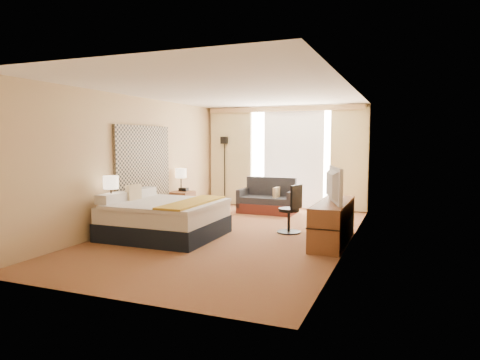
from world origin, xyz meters
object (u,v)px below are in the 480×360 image
at_px(nightstand_left, 113,222).
at_px(lamp_left, 111,183).
at_px(bed, 164,218).
at_px(media_dresser, 333,222).
at_px(loveseat, 268,201).
at_px(desk_chair, 291,212).
at_px(nightstand_right, 182,203).
at_px(television, 329,185).
at_px(lamp_right, 181,174).
at_px(floor_lamp, 225,157).

height_order(nightstand_left, lamp_left, lamp_left).
distance_m(bed, lamp_left, 1.12).
xyz_separation_m(media_dresser, loveseat, (-1.95, 2.49, -0.07)).
bearing_deg(nightstand_left, desk_chair, 28.26).
relative_size(loveseat, desk_chair, 1.48).
distance_m(nightstand_left, nightstand_right, 2.50).
xyz_separation_m(media_dresser, bed, (-2.89, -0.65, -0.01)).
height_order(lamp_left, television, television).
relative_size(bed, lamp_right, 3.56).
xyz_separation_m(floor_lamp, desk_chair, (2.59, -2.82, -0.89)).
height_order(nightstand_left, desk_chair, desk_chair).
bearing_deg(floor_lamp, nightstand_left, -93.45).
relative_size(bed, desk_chair, 2.07).
xyz_separation_m(nightstand_right, television, (3.65, -1.59, 0.72)).
bearing_deg(loveseat, lamp_right, -150.59).
bearing_deg(floor_lamp, media_dresser, -43.83).
height_order(media_dresser, lamp_right, lamp_right).
height_order(media_dresser, loveseat, loveseat).
xyz_separation_m(desk_chair, lamp_right, (-2.91, 1.02, 0.56)).
relative_size(media_dresser, lamp_right, 3.39).
distance_m(media_dresser, bed, 2.96).
relative_size(bed, television, 1.84).
xyz_separation_m(floor_lamp, lamp_left, (-0.25, -4.40, -0.31)).
relative_size(media_dresser, bed, 0.95).
bearing_deg(television, lamp_left, 86.30).
height_order(bed, loveseat, bed).
xyz_separation_m(nightstand_left, lamp_right, (-0.06, 2.56, 0.69)).
distance_m(nightstand_left, television, 3.83).
bearing_deg(media_dresser, floor_lamp, 136.17).
bearing_deg(television, nightstand_right, 47.88).
height_order(nightstand_left, nightstand_right, same).
bearing_deg(nightstand_right, loveseat, 30.66).
xyz_separation_m(nightstand_left, desk_chair, (2.85, 1.53, 0.13)).
xyz_separation_m(nightstand_left, media_dresser, (3.70, 1.05, 0.07)).
xyz_separation_m(loveseat, lamp_right, (-1.81, -0.98, 0.69)).
relative_size(media_dresser, desk_chair, 1.97).
relative_size(floor_lamp, television, 1.78).
xyz_separation_m(media_dresser, television, (-0.05, -0.14, 0.65)).
distance_m(bed, desk_chair, 2.33).
distance_m(loveseat, lamp_right, 2.17).
bearing_deg(desk_chair, lamp_right, 178.12).
bearing_deg(media_dresser, bed, -167.32).
xyz_separation_m(nightstand_right, floor_lamp, (0.26, 1.85, 1.02)).
bearing_deg(floor_lamp, desk_chair, -47.43).
relative_size(nightstand_right, lamp_left, 0.98).
relative_size(lamp_left, television, 0.55).
height_order(desk_chair, lamp_left, lamp_left).
bearing_deg(nightstand_right, lamp_right, 136.30).
xyz_separation_m(nightstand_right, lamp_right, (-0.06, 0.06, 0.69)).
bearing_deg(lamp_left, lamp_right, 91.66).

